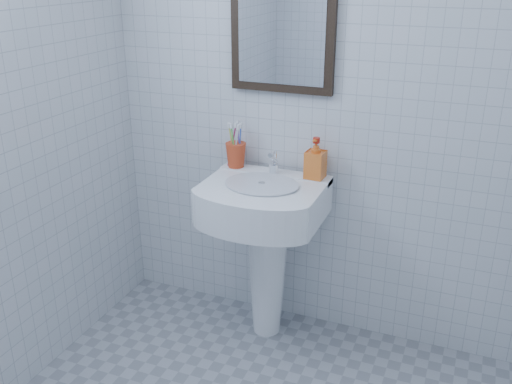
% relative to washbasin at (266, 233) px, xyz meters
% --- Properties ---
extents(wall_back, '(2.20, 0.02, 2.50)m').
position_rel_washbasin_xyz_m(wall_back, '(0.22, 0.21, 0.67)').
color(wall_back, silver).
rests_on(wall_back, ground).
extents(washbasin, '(0.56, 0.41, 0.86)m').
position_rel_washbasin_xyz_m(washbasin, '(0.00, 0.00, 0.00)').
color(washbasin, white).
rests_on(washbasin, ground).
extents(faucet, '(0.05, 0.10, 0.12)m').
position_rel_washbasin_xyz_m(faucet, '(0.00, 0.10, 0.32)').
color(faucet, white).
rests_on(faucet, washbasin).
extents(toothbrush_cup, '(0.12, 0.12, 0.12)m').
position_rel_washbasin_xyz_m(toothbrush_cup, '(-0.21, 0.13, 0.34)').
color(toothbrush_cup, '#C33C1B').
rests_on(toothbrush_cup, washbasin).
extents(soap_dispenser, '(0.09, 0.10, 0.20)m').
position_rel_washbasin_xyz_m(soap_dispenser, '(0.20, 0.12, 0.38)').
color(soap_dispenser, '#D65414').
rests_on(soap_dispenser, washbasin).
extents(wall_mirror, '(0.50, 0.04, 0.62)m').
position_rel_washbasin_xyz_m(wall_mirror, '(0.00, 0.19, 0.97)').
color(wall_mirror, black).
rests_on(wall_mirror, wall_back).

